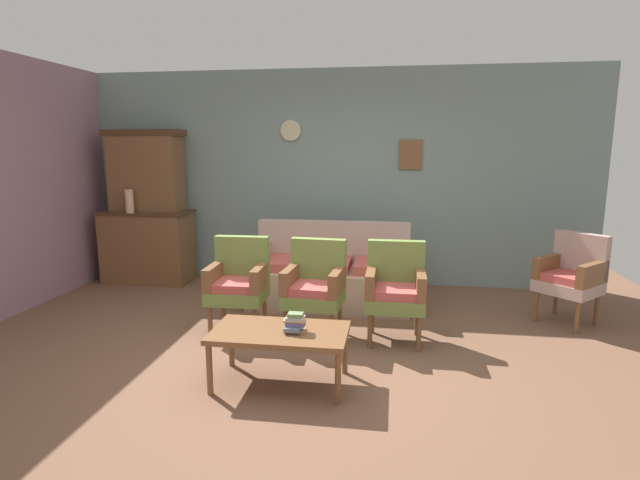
# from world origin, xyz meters

# --- Properties ---
(ground_plane) EXTENTS (7.68, 7.68, 0.00)m
(ground_plane) POSITION_xyz_m (0.00, 0.00, 0.00)
(ground_plane) COLOR brown
(wall_back_with_decor) EXTENTS (6.40, 0.09, 2.70)m
(wall_back_with_decor) POSITION_xyz_m (0.00, 2.63, 1.35)
(wall_back_with_decor) COLOR gray
(wall_back_with_decor) RESTS_ON ground
(side_cabinet) EXTENTS (1.16, 0.55, 0.93)m
(side_cabinet) POSITION_xyz_m (-2.45, 2.25, 0.47)
(side_cabinet) COLOR brown
(side_cabinet) RESTS_ON ground
(cabinet_upper_hutch) EXTENTS (0.99, 0.38, 1.03)m
(cabinet_upper_hutch) POSITION_xyz_m (-2.45, 2.33, 1.45)
(cabinet_upper_hutch) COLOR brown
(cabinet_upper_hutch) RESTS_ON side_cabinet
(vase_on_cabinet) EXTENTS (0.10, 0.10, 0.29)m
(vase_on_cabinet) POSITION_xyz_m (-2.56, 2.06, 1.08)
(vase_on_cabinet) COLOR #D8A584
(vase_on_cabinet) RESTS_ON side_cabinet
(floral_couch) EXTENTS (1.76, 0.80, 0.90)m
(floral_couch) POSITION_xyz_m (0.03, 1.66, 0.33)
(floral_couch) COLOR tan
(floral_couch) RESTS_ON ground
(armchair_near_cabinet) EXTENTS (0.53, 0.50, 0.90)m
(armchair_near_cabinet) POSITION_xyz_m (-0.72, 0.69, 0.50)
(armchair_near_cabinet) COLOR olive
(armchair_near_cabinet) RESTS_ON ground
(armchair_near_couch_end) EXTENTS (0.56, 0.53, 0.90)m
(armchair_near_couch_end) POSITION_xyz_m (0.01, 0.67, 0.50)
(armchair_near_couch_end) COLOR olive
(armchair_near_couch_end) RESTS_ON ground
(armchair_by_doorway) EXTENTS (0.52, 0.49, 0.90)m
(armchair_by_doorway) POSITION_xyz_m (0.75, 0.69, 0.50)
(armchair_by_doorway) COLOR olive
(armchair_by_doorway) RESTS_ON ground
(wingback_chair_by_fireplace) EXTENTS (0.71, 0.71, 0.90)m
(wingback_chair_by_fireplace) POSITION_xyz_m (2.48, 1.41, 0.50)
(wingback_chair_by_fireplace) COLOR tan
(wingback_chair_by_fireplace) RESTS_ON ground
(coffee_table) EXTENTS (1.00, 0.56, 0.42)m
(coffee_table) POSITION_xyz_m (-0.09, -0.31, 0.38)
(coffee_table) COLOR brown
(coffee_table) RESTS_ON ground
(book_stack_on_table) EXTENTS (0.16, 0.13, 0.14)m
(book_stack_on_table) POSITION_xyz_m (0.03, -0.33, 0.49)
(book_stack_on_table) COLOR #9F7C58
(book_stack_on_table) RESTS_ON coffee_table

